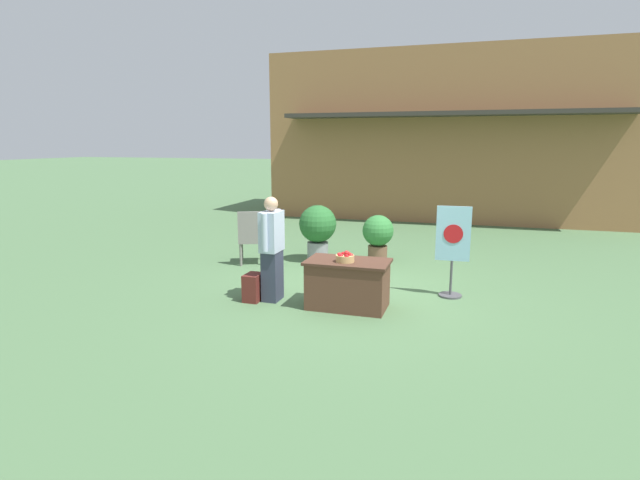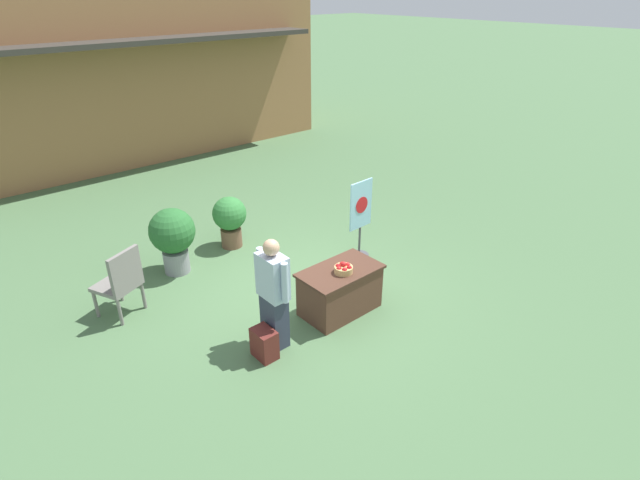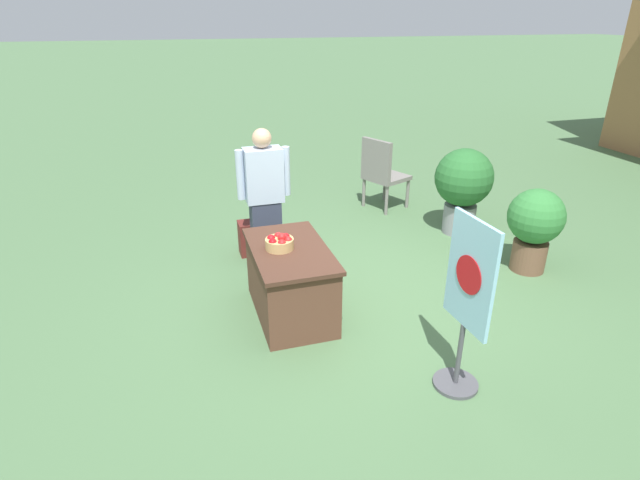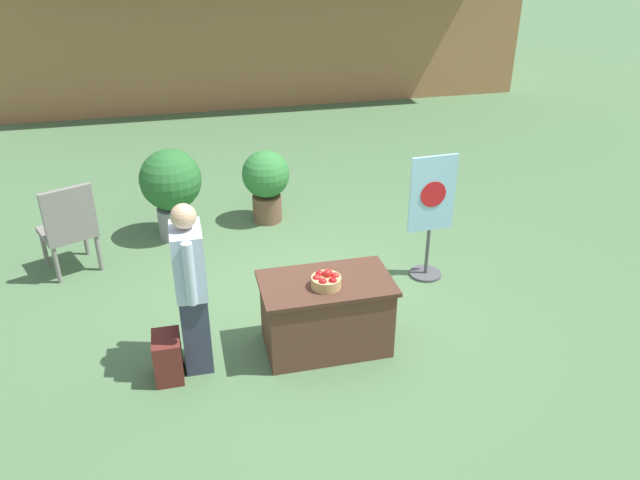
{
  "view_description": "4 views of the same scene",
  "coord_description": "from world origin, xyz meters",
  "views": [
    {
      "loc": [
        1.75,
        -7.61,
        2.4
      ],
      "look_at": [
        -0.54,
        -0.28,
        0.89
      ],
      "focal_mm": 28.0,
      "sensor_mm": 36.0,
      "label": 1
    },
    {
      "loc": [
        -4.26,
        -5.26,
        4.4
      ],
      "look_at": [
        0.09,
        -0.27,
        0.99
      ],
      "focal_mm": 28.0,
      "sensor_mm": 36.0,
      "label": 2
    },
    {
      "loc": [
        4.18,
        -1.73,
        2.72
      ],
      "look_at": [
        0.1,
        -0.49,
        0.79
      ],
      "focal_mm": 28.0,
      "sensor_mm": 36.0,
      "label": 3
    },
    {
      "loc": [
        -1.13,
        -5.45,
        3.65
      ],
      "look_at": [
        0.07,
        -0.4,
        0.94
      ],
      "focal_mm": 35.0,
      "sensor_mm": 36.0,
      "label": 4
    }
  ],
  "objects": [
    {
      "name": "potted_plant_far_left",
      "position": [
        -1.26,
        1.9,
        0.69
      ],
      "size": [
        0.76,
        0.76,
        1.15
      ],
      "color": "gray",
      "rests_on": "ground_plane"
    },
    {
      "name": "display_table",
      "position": [
        0.04,
        -0.77,
        0.36
      ],
      "size": [
        1.21,
        0.71,
        0.71
      ],
      "color": "brown",
      "rests_on": "ground_plane"
    },
    {
      "name": "poster_board",
      "position": [
        1.46,
        0.24,
        0.77
      ],
      "size": [
        0.52,
        0.36,
        1.44
      ],
      "rotation": [
        0.0,
        0.0,
        -1.52
      ],
      "color": "#4C4C51",
      "rests_on": "ground_plane"
    },
    {
      "name": "person_visitor",
      "position": [
        -1.15,
        -0.77,
        0.81
      ],
      "size": [
        0.26,
        0.61,
        1.6
      ],
      "rotation": [
        0.0,
        0.0,
        -0.0
      ],
      "color": "#33384C",
      "rests_on": "ground_plane"
    },
    {
      "name": "apple_basket",
      "position": [
        0.02,
        -0.86,
        0.78
      ],
      "size": [
        0.27,
        0.27,
        0.16
      ],
      "color": "tan",
      "rests_on": "display_table"
    },
    {
      "name": "potted_plant_far_right",
      "position": [
        -0.06,
        2.08,
        0.58
      ],
      "size": [
        0.62,
        0.62,
        0.98
      ],
      "color": "brown",
      "rests_on": "ground_plane"
    },
    {
      "name": "backpack",
      "position": [
        -1.42,
        -0.89,
        0.21
      ],
      "size": [
        0.24,
        0.34,
        0.42
      ],
      "color": "maroon",
      "rests_on": "ground_plane"
    },
    {
      "name": "patio_chair",
      "position": [
        -2.41,
        1.24,
        0.59
      ],
      "size": [
        0.72,
        0.72,
        1.08
      ],
      "rotation": [
        0.0,
        0.0,
        1.98
      ],
      "color": "gray",
      "rests_on": "ground_plane"
    },
    {
      "name": "ground_plane",
      "position": [
        0.0,
        0.0,
        0.0
      ],
      "size": [
        120.0,
        120.0,
        0.0
      ],
      "primitive_type": "plane",
      "color": "#4C7047"
    }
  ]
}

